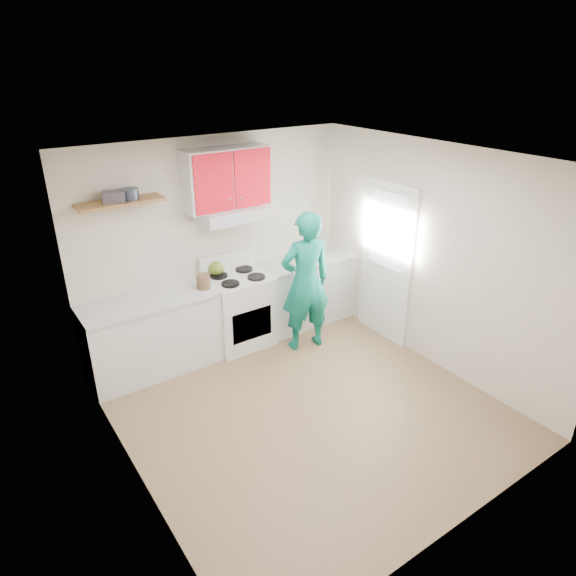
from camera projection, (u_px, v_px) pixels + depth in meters
floor at (306, 407)px, 5.44m from camera, size 3.80×3.80×0.00m
ceiling at (310, 160)px, 4.35m from camera, size 3.60×3.80×0.04m
back_wall at (216, 243)px, 6.31m from camera, size 3.60×0.04×2.60m
front_wall at (474, 396)px, 3.47m from camera, size 3.60×0.04×2.60m
left_wall at (122, 354)px, 3.96m from camera, size 0.04×3.80×2.60m
right_wall at (434, 258)px, 5.82m from camera, size 0.04×3.80×2.60m
door at (387, 263)px, 6.45m from camera, size 0.05×0.85×2.05m
door_glass at (388, 231)px, 6.26m from camera, size 0.01×0.55×0.95m
counter_left at (152, 336)px, 5.91m from camera, size 1.52×0.60×0.90m
counter_right at (304, 291)px, 7.03m from camera, size 1.32×0.60×0.90m
stove at (239, 311)px, 6.47m from camera, size 0.76×0.65×0.92m
range_hood at (230, 215)px, 6.04m from camera, size 0.76×0.44×0.15m
upper_cabinets at (226, 178)px, 5.90m from camera, size 1.02×0.33×0.70m
shelf at (120, 202)px, 5.31m from camera, size 0.90×0.30×0.04m
books at (114, 197)px, 5.23m from camera, size 0.26×0.22×0.11m
tin at (130, 194)px, 5.33m from camera, size 0.24×0.24×0.11m
kettle at (216, 268)px, 6.32m from camera, size 0.27×0.27×0.18m
crock at (203, 282)px, 5.96m from camera, size 0.20×0.20×0.19m
cutting_board at (303, 262)px, 6.79m from camera, size 0.33×0.26×0.02m
silicone_mat at (320, 255)px, 7.05m from camera, size 0.36×0.32×0.01m
person at (306, 282)px, 6.22m from camera, size 0.72×0.54×1.79m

